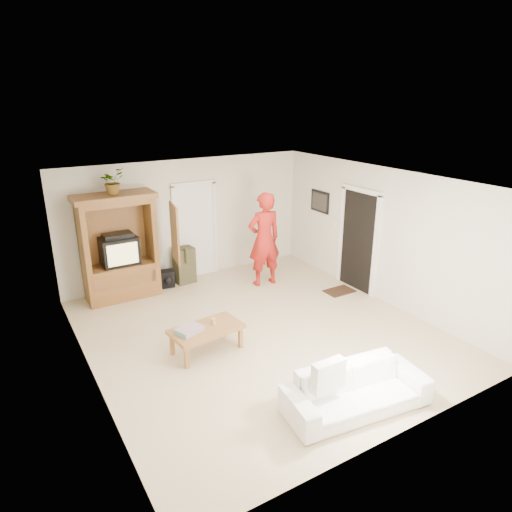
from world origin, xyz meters
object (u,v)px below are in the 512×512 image
(armoire, at_px, (121,254))
(man, at_px, (264,239))
(coffee_table, at_px, (206,331))
(sofa, at_px, (356,390))

(armoire, distance_m, man, 2.90)
(man, distance_m, coffee_table, 2.97)
(man, height_order, sofa, man)
(sofa, height_order, coffee_table, sofa)
(armoire, height_order, man, armoire)
(armoire, distance_m, sofa, 5.31)
(man, relative_size, coffee_table, 1.70)
(sofa, bearing_deg, coffee_table, 122.26)
(coffee_table, bearing_deg, sofa, -71.21)
(man, xyz_separation_m, coffee_table, (-2.22, -1.86, -0.64))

